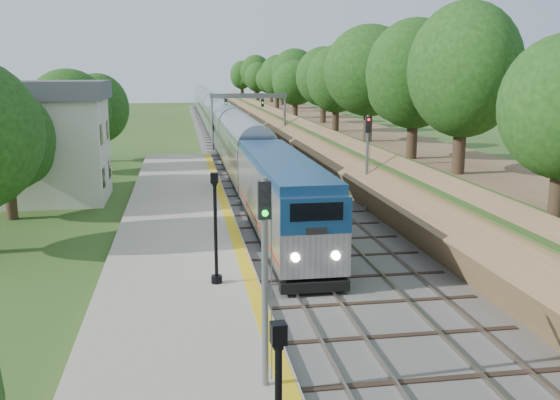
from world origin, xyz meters
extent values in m
cube|color=#4C4944|center=(2.00, 60.00, 0.06)|extent=(9.50, 170.00, 0.12)
cube|color=gray|center=(-0.72, 60.00, 0.20)|extent=(0.08, 170.00, 0.16)
cube|color=gray|center=(0.72, 60.00, 0.20)|extent=(0.08, 170.00, 0.16)
cube|color=gray|center=(3.28, 60.00, 0.20)|extent=(0.08, 170.00, 0.16)
cube|color=gray|center=(4.72, 60.00, 0.20)|extent=(0.08, 170.00, 0.16)
cube|color=#9D947E|center=(-5.20, 16.00, 0.19)|extent=(6.40, 68.00, 0.38)
cube|color=gold|center=(-2.35, 16.00, 0.39)|extent=(0.55, 68.00, 0.01)
cube|color=brown|center=(11.50, 60.00, 1.50)|extent=(9.00, 170.00, 3.00)
cube|color=brown|center=(7.60, 60.00, 1.30)|extent=(4.47, 170.00, 4.54)
cylinder|color=#332316|center=(10.00, 10.00, 4.31)|extent=(0.60, 0.60, 2.62)
sphere|color=#16370F|center=(10.00, 10.00, 7.88)|extent=(5.70, 5.70, 5.70)
cylinder|color=#332316|center=(10.00, 60.00, 4.31)|extent=(0.60, 0.60, 2.62)
sphere|color=#16370F|center=(10.00, 60.00, 7.88)|extent=(5.70, 5.70, 5.70)
cylinder|color=#332316|center=(10.00, 110.00, 4.31)|extent=(0.60, 0.60, 2.62)
sphere|color=#16370F|center=(10.00, 110.00, 7.88)|extent=(5.70, 5.70, 5.70)
cube|color=silver|center=(-14.00, 30.00, 3.40)|extent=(8.00, 6.00, 6.80)
cube|color=#4E5156|center=(-14.00, 30.00, 7.40)|extent=(8.60, 6.60, 1.20)
cube|color=black|center=(-9.99, 28.20, 1.80)|extent=(0.05, 1.10, 1.30)
cube|color=black|center=(-9.99, 31.80, 1.80)|extent=(0.05, 1.10, 1.30)
cube|color=black|center=(-9.99, 28.20, 4.60)|extent=(0.05, 1.10, 1.30)
cube|color=black|center=(-9.99, 31.80, 4.60)|extent=(0.05, 1.10, 1.30)
cylinder|color=slate|center=(-1.50, 55.00, 3.10)|extent=(0.24, 0.24, 6.20)
cylinder|color=slate|center=(6.50, 55.00, 3.10)|extent=(0.24, 0.24, 6.20)
cube|color=slate|center=(2.50, 55.00, 5.95)|extent=(8.40, 0.25, 0.50)
cube|color=black|center=(0.00, 54.85, 5.20)|extent=(0.30, 0.20, 0.90)
cube|color=black|center=(4.00, 54.85, 5.20)|extent=(0.30, 0.20, 0.90)
cylinder|color=#332316|center=(-12.00, 26.00, 1.22)|extent=(0.60, 0.60, 2.45)
sphere|color=#16370F|center=(-12.00, 26.00, 4.55)|extent=(5.32, 5.32, 5.32)
cylinder|color=#332316|center=(-12.00, 42.00, 1.22)|extent=(0.60, 0.60, 2.45)
sphere|color=#16370F|center=(-12.00, 42.00, 4.55)|extent=(5.32, 5.32, 5.32)
cube|color=black|center=(0.00, 17.39, 0.56)|extent=(2.56, 16.03, 0.56)
cube|color=#B7BAC1|center=(0.00, 17.39, 2.41)|extent=(2.78, 16.69, 3.15)
cube|color=navy|center=(0.00, 17.39, 4.19)|extent=(2.67, 16.03, 0.41)
cube|color=navy|center=(0.00, 9.01, 3.29)|extent=(2.75, 0.10, 1.39)
cube|color=black|center=(0.00, 8.97, 3.48)|extent=(2.04, 0.06, 0.70)
cube|color=#AE1110|center=(0.00, 17.39, 1.35)|extent=(2.80, 16.36, 0.09)
cube|color=#B7BAC1|center=(0.00, 35.61, 2.09)|extent=(2.78, 18.55, 3.62)
cube|color=#B7BAC1|center=(0.00, 54.75, 2.09)|extent=(2.78, 18.55, 3.62)
cube|color=#B7BAC1|center=(0.00, 73.90, 2.09)|extent=(2.78, 18.55, 3.62)
cube|color=#B7BAC1|center=(0.00, 93.05, 2.09)|extent=(2.78, 18.55, 3.62)
cube|color=#B7BAC1|center=(0.00, 112.20, 2.09)|extent=(2.78, 18.55, 3.62)
cube|color=#B7BAC1|center=(0.00, 131.35, 2.09)|extent=(2.78, 18.55, 3.62)
cube|color=black|center=(-3.42, -3.57, 4.33)|extent=(0.28, 0.28, 0.37)
cube|color=silver|center=(-3.42, -3.57, 4.33)|extent=(0.20, 0.20, 0.28)
cylinder|color=black|center=(-3.71, 10.45, 0.53)|extent=(0.44, 0.44, 0.30)
cylinder|color=black|center=(-3.71, 10.45, 2.48)|extent=(0.14, 0.14, 3.89)
cube|color=black|center=(-3.71, 10.45, 4.62)|extent=(0.33, 0.33, 0.40)
cube|color=silver|center=(-3.71, 10.45, 4.62)|extent=(0.24, 0.24, 0.30)
cylinder|color=slate|center=(-2.90, 2.02, 3.21)|extent=(0.18, 0.18, 5.66)
cube|color=black|center=(-2.90, 2.02, 5.46)|extent=(0.33, 0.21, 0.98)
cylinder|color=#0CE526|center=(-2.90, 1.89, 5.46)|extent=(0.16, 0.06, 0.16)
cylinder|color=slate|center=(6.20, 22.96, 3.08)|extent=(0.17, 0.17, 5.93)
cube|color=black|center=(6.20, 22.96, 5.48)|extent=(0.33, 0.21, 0.96)
cylinder|color=#FF0C0C|center=(6.20, 22.84, 5.48)|extent=(0.15, 0.06, 0.15)
camera|label=1|loc=(-4.94, -13.26, 8.68)|focal=40.00mm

